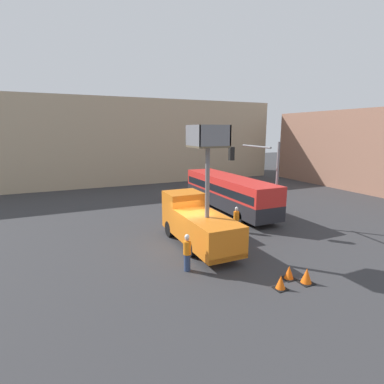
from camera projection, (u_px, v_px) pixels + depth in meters
The scene contains 10 objects.
ground_plane at pixel (188, 245), 18.00m from camera, with size 120.00×120.00×0.00m, color #333335.
building_backdrop_far at pixel (110, 141), 40.41m from camera, with size 44.00×10.00×10.70m.
utility_truck at pixel (197, 220), 17.72m from camera, with size 2.25×6.81×7.06m.
city_bus at pixel (228, 191), 25.53m from camera, with size 2.59×11.37×2.94m.
traffic_light_pole at pixel (261, 169), 21.06m from camera, with size 3.93×3.68×6.00m.
road_worker_near_truck at pixel (187, 253), 14.58m from camera, with size 0.38×0.38×1.88m.
road_worker_directing at pixel (236, 219), 20.26m from camera, with size 0.38×0.38×1.75m.
traffic_cone_near_truck at pixel (281, 283), 13.00m from camera, with size 0.55×0.55×0.63m.
traffic_cone_mid_road at pixel (307, 276), 13.49m from camera, with size 0.62×0.62×0.71m.
traffic_cone_far_side at pixel (289, 273), 13.89m from camera, with size 0.56×0.56×0.64m.
Camera 1 is at (-6.75, -15.58, 6.79)m, focal length 28.00 mm.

